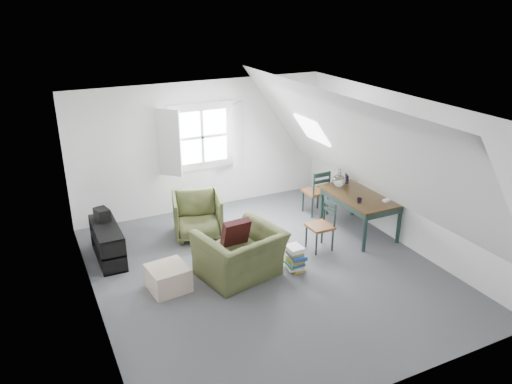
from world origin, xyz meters
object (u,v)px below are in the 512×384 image
ottoman (168,278)px  media_shelf (108,245)px  dining_chair_far (317,191)px  magazine_stack (295,258)px  dining_table (360,199)px  dining_chair_near (322,225)px  armchair_near (240,276)px  armchair_far (198,235)px

ottoman → media_shelf: bearing=116.0°
dining_chair_far → media_shelf: 3.95m
dining_chair_far → magazine_stack: 2.19m
dining_table → dining_chair_near: (-0.94, -0.25, -0.19)m
armchair_near → dining_chair_near: size_ratio=1.39×
dining_table → magazine_stack: (-1.67, -0.66, -0.43)m
dining_chair_far → dining_chair_near: size_ratio=1.08×
armchair_near → media_shelf: bearing=-52.1°
magazine_stack → ottoman: bearing=170.1°
dining_table → armchair_far: bearing=156.3°
ottoman → dining_table: bearing=5.2°
dining_chair_near → magazine_stack: dining_chair_near is taller
dining_chair_near → dining_table: bearing=118.8°
dining_chair_far → magazine_stack: bearing=68.3°
ottoman → dining_chair_near: dining_chair_near is taller
ottoman → media_shelf: size_ratio=0.48×
armchair_far → dining_table: 2.91m
ottoman → dining_table: 3.63m
dining_chair_near → media_shelf: (-3.25, 1.17, -0.17)m
dining_chair_far → media_shelf: bearing=20.0°
ottoman → dining_chair_near: 2.66m
dining_table → dining_chair_near: bearing=-165.8°
dining_table → media_shelf: 4.31m
media_shelf → armchair_near: bearing=-35.8°
dining_chair_far → dining_chair_near: (-0.69, -1.24, -0.03)m
dining_chair_far → dining_chair_near: dining_chair_far is taller
armchair_far → ottoman: bearing=-109.8°
ottoman → media_shelf: (-0.61, 1.24, 0.08)m
armchair_far → dining_table: bearing=-8.9°
dining_table → media_shelf: (-4.20, 0.92, -0.37)m
dining_table → media_shelf: bearing=167.0°
dining_table → media_shelf: size_ratio=1.28×
armchair_near → dining_table: (2.51, 0.46, 0.63)m
armchair_far → media_shelf: 1.61m
ottoman → dining_table: dining_table is taller
magazine_stack → armchair_near: bearing=166.5°
dining_table → dining_chair_near: 0.99m
dining_table → magazine_stack: dining_table is taller
armchair_near → ottoman: size_ratio=2.14×
armchair_far → ottoman: armchair_far is taller
dining_chair_far → armchair_far: bearing=15.9°
media_shelf → magazine_stack: (2.53, -1.58, -0.06)m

